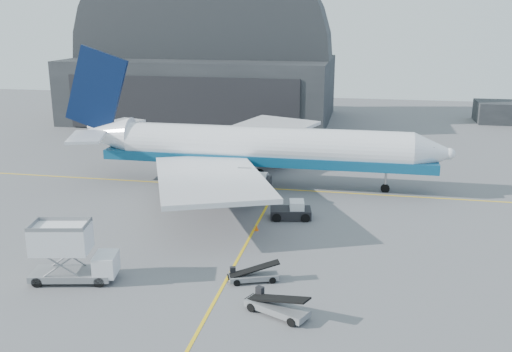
% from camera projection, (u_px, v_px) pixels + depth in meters
% --- Properties ---
extents(ground, '(200.00, 200.00, 0.00)m').
position_uv_depth(ground, '(240.00, 256.00, 49.33)').
color(ground, '#565659').
rests_on(ground, ground).
extents(taxi_lines, '(80.00, 42.12, 0.02)m').
position_uv_depth(taxi_lines, '(266.00, 209.00, 61.28)').
color(taxi_lines, yellow).
rests_on(taxi_lines, ground).
extents(hangar, '(50.00, 28.30, 28.00)m').
position_uv_depth(hangar, '(203.00, 71.00, 112.13)').
color(hangar, black).
rests_on(hangar, ground).
extents(airliner, '(47.63, 46.18, 16.71)m').
position_uv_depth(airliner, '(250.00, 147.00, 68.80)').
color(airliner, white).
rests_on(airliner, ground).
extents(catering_truck, '(6.97, 3.69, 4.55)m').
position_uv_depth(catering_truck, '(70.00, 253.00, 44.05)').
color(catering_truck, gray).
rests_on(catering_truck, ground).
extents(pushback_tug, '(4.46, 3.04, 1.91)m').
position_uv_depth(pushback_tug, '(292.00, 212.00, 58.23)').
color(pushback_tug, black).
rests_on(pushback_tug, ground).
extents(belt_loader_a, '(4.14, 2.55, 1.56)m').
position_uv_depth(belt_loader_a, '(253.00, 275.00, 44.48)').
color(belt_loader_a, gray).
rests_on(belt_loader_a, ground).
extents(belt_loader_b, '(4.88, 3.38, 1.87)m').
position_uv_depth(belt_loader_b, '(276.00, 306.00, 39.54)').
color(belt_loader_b, gray).
rests_on(belt_loader_b, ground).
extents(traffic_cone, '(0.38, 0.38, 0.55)m').
position_uv_depth(traffic_cone, '(257.00, 228.00, 55.02)').
color(traffic_cone, '#FF5A08').
rests_on(traffic_cone, ground).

